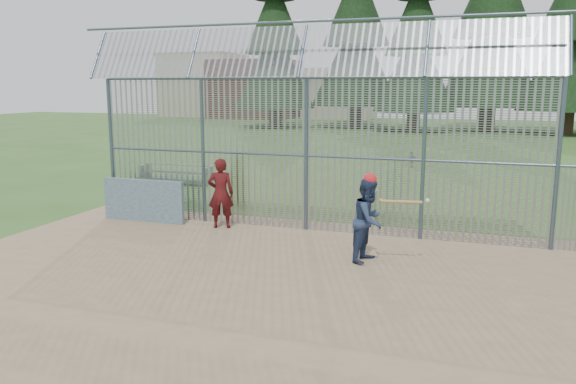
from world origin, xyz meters
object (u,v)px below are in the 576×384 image
(dugout_wall, at_px, (144,201))
(trash_can, at_px, (368,202))
(batter, at_px, (369,220))
(onlooker, at_px, (221,193))
(bleacher, at_px, (176,173))

(dugout_wall, relative_size, trash_can, 3.05)
(dugout_wall, relative_size, batter, 1.37)
(batter, bearing_deg, trash_can, 24.26)
(trash_can, bearing_deg, batter, -79.43)
(onlooker, height_order, bleacher, onlooker)
(dugout_wall, xyz_separation_m, bleacher, (-2.45, 6.10, -0.21))
(batter, bearing_deg, onlooker, 82.70)
(dugout_wall, distance_m, onlooker, 2.41)
(dugout_wall, bearing_deg, bleacher, 111.90)
(batter, bearing_deg, bleacher, 63.55)
(onlooker, distance_m, trash_can, 4.55)
(bleacher, bearing_deg, batter, -40.15)
(trash_can, height_order, bleacher, trash_can)
(dugout_wall, height_order, bleacher, dugout_wall)
(trash_can, bearing_deg, dugout_wall, -153.25)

